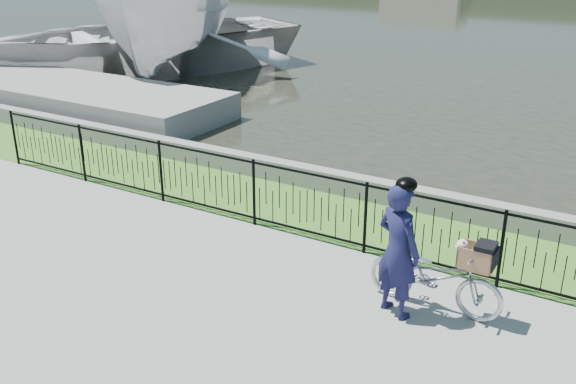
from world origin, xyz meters
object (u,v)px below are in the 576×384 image
Objects in this scene: boat_near at (170,16)px; bicycle_rig at (436,275)px; boat_far at (142,38)px; cyclist at (398,249)px; dock at (64,94)px.

bicycle_rig is at bearing -38.01° from boat_near.
boat_near reaches higher than boat_far.
boat_near reaches higher than cyclist.
boat_near is at bearing 94.26° from dock.
dock is at bearing 158.63° from bicycle_rig.
bicycle_rig is at bearing -35.14° from boat_far.
boat_near is (-12.41, 10.37, 1.06)m from cyclist.
boat_near is at bearing 140.11° from cyclist.
boat_far is at bearing -175.27° from boat_near.
boat_near reaches higher than dock.
boat_far is at bearing 108.09° from dock.
cyclist is (12.03, -5.22, 0.56)m from dock.
dock is 0.98× the size of boat_near.
cyclist is at bearing -138.30° from bicycle_rig.
bicycle_rig is 0.13× the size of boat_far.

